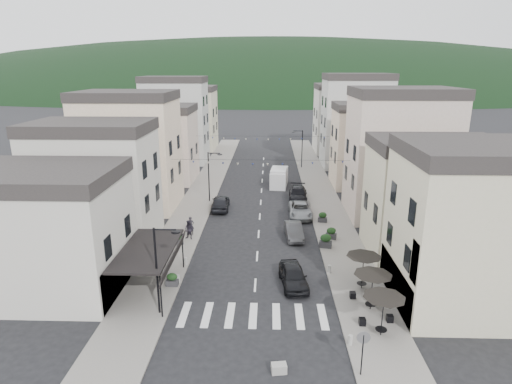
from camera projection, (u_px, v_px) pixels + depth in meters
ground at (252, 334)px, 25.77m from camera, size 700.00×700.00×0.00m
sidewalk_left at (205, 188)px, 56.66m from camera, size 4.00×76.00×0.12m
sidewalk_right at (319, 189)px, 56.21m from camera, size 4.00×76.00×0.12m
hill_backdrop at (268, 88)px, 313.40m from camera, size 640.00×360.00×70.00m
boutique_building at (34, 238)px, 29.90m from camera, size 12.00×8.00×8.00m
bistro_building at (477, 235)px, 27.76m from camera, size 10.00×8.00×10.00m
boutique_awning at (151, 251)px, 29.90m from camera, size 3.77×7.50×3.28m
buildings_row_left at (161, 135)px, 60.67m from camera, size 10.20×54.16×14.00m
buildings_row_right at (368, 136)px, 58.64m from camera, size 10.20×54.16×14.50m
cafe_terrace at (373, 279)px, 27.56m from camera, size 2.50×8.10×2.53m
streetlamp_left_near at (160, 262)px, 26.82m from camera, size 1.70×0.56×6.00m
streetlamp_left_far at (211, 172)px, 49.83m from camera, size 1.70×0.56×6.00m
streetlamp_right_far at (300, 145)px, 66.74m from camera, size 1.70×0.56×6.00m
traffic_sign at (363, 345)px, 21.70m from camera, size 0.70×0.07×2.70m
bollards at (255, 283)px, 30.93m from camera, size 11.66×10.26×0.60m
bunting_near at (260, 163)px, 45.27m from camera, size 19.00×0.28×0.62m
bunting_far at (263, 139)px, 60.61m from camera, size 19.00×0.28×0.62m
parked_car_a at (293, 276)px, 31.30m from camera, size 2.32×4.66×1.52m
parked_car_b at (294, 231)px, 40.02m from camera, size 1.75×4.32×1.39m
parked_car_c at (300, 210)px, 45.79m from camera, size 2.45×5.28×1.46m
parked_car_d at (298, 194)px, 51.37m from camera, size 2.39×5.38×1.54m
parked_car_e at (220, 202)px, 47.98m from camera, size 2.10×4.87×1.64m
delivery_van at (279, 177)px, 57.43m from camera, size 2.59×5.41×2.50m
pedestrian_a at (191, 226)px, 40.50m from camera, size 0.72×0.56×1.74m
pedestrian_b at (189, 230)px, 39.39m from camera, size 1.06×0.95×1.81m
concrete_block_a at (279, 368)px, 22.47m from camera, size 0.86×0.61×0.50m
planter_la at (172, 280)px, 31.09m from camera, size 0.90×0.51×0.99m
planter_lb at (178, 239)px, 38.31m from camera, size 1.04×0.83×1.02m
planter_ra at (326, 241)px, 37.68m from camera, size 1.20×0.83×1.23m
planter_rb at (331, 233)px, 39.57m from camera, size 1.08×0.75×1.09m
planter_rc at (323, 217)px, 43.86m from camera, size 1.01×0.68×1.04m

